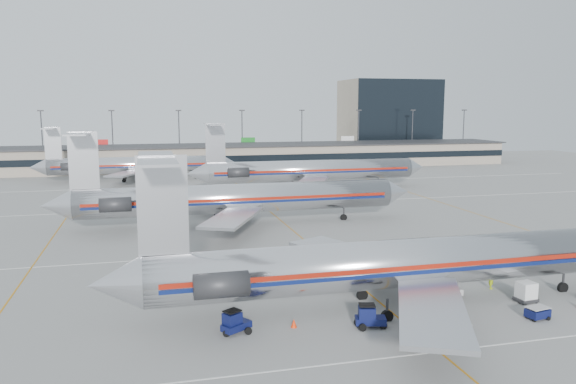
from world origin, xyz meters
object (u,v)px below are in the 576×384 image
object	(u,v)px
jet_second_row	(232,198)
tug_center	(369,317)
uld_container	(526,292)
jet_foreground	(399,263)
belt_loader	(440,288)

from	to	relation	value
jet_second_row	tug_center	world-z (taller)	jet_second_row
tug_center	uld_container	distance (m)	14.93
jet_foreground	tug_center	distance (m)	5.98
jet_second_row	tug_center	distance (m)	38.42
jet_second_row	uld_container	xyz separation A→B (m)	(19.05, -36.12, -2.95)
jet_foreground	uld_container	world-z (taller)	jet_foreground
jet_second_row	belt_loader	bearing A→B (deg)	-68.39
tug_center	belt_loader	distance (m)	10.20
uld_container	belt_loader	size ratio (longest dim) A/B	0.38
jet_foreground	tug_center	xyz separation A→B (m)	(-3.96, -3.41, -2.91)
jet_foreground	jet_second_row	world-z (taller)	jet_second_row
jet_foreground	belt_loader	size ratio (longest dim) A/B	10.62
tug_center	belt_loader	xyz separation A→B (m)	(8.75, 5.24, -0.19)
uld_container	jet_second_row	bearing A→B (deg)	112.11
tug_center	belt_loader	size ratio (longest dim) A/B	0.52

